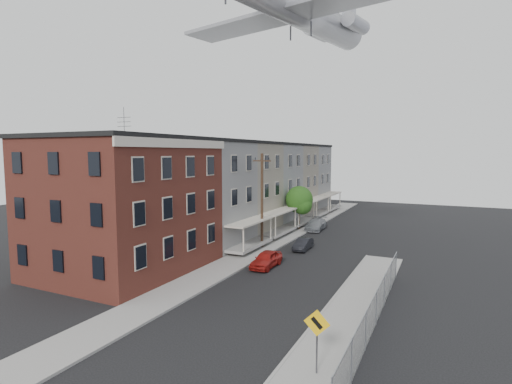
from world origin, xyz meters
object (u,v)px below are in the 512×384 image
utility_pole (262,199)px  street_tree (300,201)px  airplane (299,10)px  car_mid (303,244)px  car_far (316,224)px  car_near (266,259)px  warning_sign (317,332)px

utility_pole → street_tree: 10.00m
airplane → car_mid: bearing=-36.3°
car_far → airplane: 23.22m
car_near → car_far: 16.55m
street_tree → utility_pole: bearing=-91.9°
warning_sign → utility_pole: (-11.20, 19.03, 2.79)m
street_tree → airplane: airplane is taller
warning_sign → car_near: warning_sign is taller
car_near → airplane: (-0.12, 7.38, 21.34)m
street_tree → car_far: (1.67, 0.86, -2.79)m
car_mid → car_far: bearing=99.2°
warning_sign → car_far: 31.22m
car_near → airplane: airplane is taller
warning_sign → street_tree: bearing=110.6°
utility_pole → car_near: (3.02, -5.73, -4.03)m
car_mid → airplane: airplane is taller
street_tree → airplane: 20.46m
utility_pole → airplane: size_ratio=0.35×
warning_sign → utility_pole: 22.25m
warning_sign → car_mid: (-7.40, 20.02, -1.34)m
street_tree → airplane: bearing=-72.7°
street_tree → car_far: street_tree is taller
street_tree → car_mid: size_ratio=1.58×
car_far → airplane: airplane is taller
street_tree → airplane: size_ratio=0.20×
car_far → street_tree: bearing=-155.3°
warning_sign → car_mid: bearing=110.3°
car_mid → car_far: car_far is taller
airplane → car_far: bearing=95.6°
utility_pole → car_far: 11.68m
warning_sign → car_near: 15.66m
car_mid → car_far: size_ratio=0.72×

